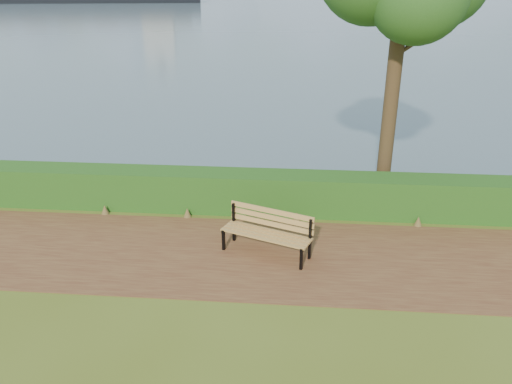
{
  "coord_description": "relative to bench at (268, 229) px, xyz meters",
  "views": [
    {
      "loc": [
        1.55,
        -8.91,
        5.42
      ],
      "look_at": [
        0.68,
        1.2,
        1.1
      ],
      "focal_mm": 35.0,
      "sensor_mm": 36.0,
      "label": 1
    }
  ],
  "objects": [
    {
      "name": "hedge",
      "position": [
        -1.0,
        2.12,
        -0.06
      ],
      "size": [
        32.0,
        0.85,
        1.0
      ],
      "primitive_type": "cube",
      "color": "#154714",
      "rests_on": "ground"
    },
    {
      "name": "path",
      "position": [
        -1.0,
        -0.18,
        -0.55
      ],
      "size": [
        40.0,
        3.4,
        0.01
      ],
      "primitive_type": "cube",
      "color": "#552B1D",
      "rests_on": "ground"
    },
    {
      "name": "ground",
      "position": [
        -1.0,
        -0.48,
        -0.56
      ],
      "size": [
        140.0,
        140.0,
        0.0
      ],
      "primitive_type": "plane",
      "color": "#505C1A",
      "rests_on": "ground"
    },
    {
      "name": "bench",
      "position": [
        0.0,
        0.0,
        0.0
      ],
      "size": [
        2.0,
        1.23,
        0.97
      ],
      "rotation": [
        0.0,
        0.0,
        -0.38
      ],
      "color": "black",
      "rests_on": "ground"
    }
  ]
}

